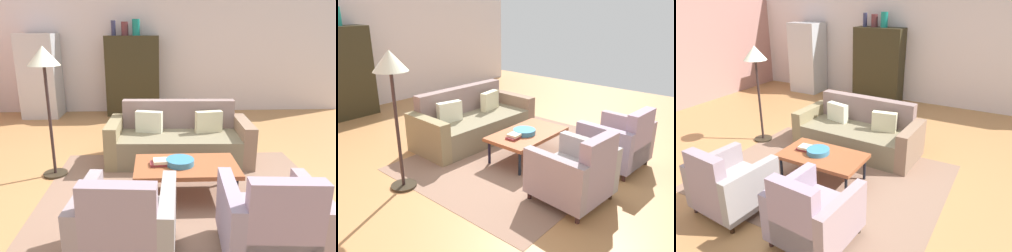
# 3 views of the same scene
# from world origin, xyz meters

# --- Properties ---
(ground_plane) EXTENTS (10.71, 10.71, 0.00)m
(ground_plane) POSITION_xyz_m (0.00, 0.00, 0.00)
(ground_plane) COLOR #B07C49
(wall_back) EXTENTS (8.93, 0.12, 2.80)m
(wall_back) POSITION_xyz_m (0.00, 4.03, 1.40)
(wall_back) COLOR silver
(wall_back) RESTS_ON ground
(area_rug) EXTENTS (3.40, 2.60, 0.01)m
(area_rug) POSITION_xyz_m (0.17, -0.26, 0.00)
(area_rug) COLOR #886754
(area_rug) RESTS_ON ground
(couch) EXTENTS (2.13, 0.98, 0.86)m
(couch) POSITION_xyz_m (0.17, 0.87, 0.29)
(couch) COLOR #786E54
(couch) RESTS_ON ground
(coffee_table) EXTENTS (1.20, 0.70, 0.40)m
(coffee_table) POSITION_xyz_m (0.17, -0.31, 0.37)
(coffee_table) COLOR black
(coffee_table) RESTS_ON ground
(armchair_left) EXTENTS (0.86, 0.86, 0.88)m
(armchair_left) POSITION_xyz_m (-0.44, -1.48, 0.34)
(armchair_left) COLOR black
(armchair_left) RESTS_ON ground
(armchair_right) EXTENTS (0.85, 0.85, 0.88)m
(armchair_right) POSITION_xyz_m (0.76, -1.48, 0.34)
(armchair_right) COLOR #2A2D16
(armchair_right) RESTS_ON ground
(fruit_bowl) EXTENTS (0.33, 0.33, 0.07)m
(fruit_bowl) POSITION_xyz_m (0.10, -0.31, 0.44)
(fruit_bowl) COLOR teal
(fruit_bowl) RESTS_ON coffee_table
(book_stack) EXTENTS (0.29, 0.17, 0.06)m
(book_stack) POSITION_xyz_m (-0.11, -0.31, 0.43)
(book_stack) COLOR maroon
(book_stack) RESTS_ON coffee_table
(cabinet) EXTENTS (1.20, 0.51, 1.80)m
(cabinet) POSITION_xyz_m (-0.68, 3.69, 0.90)
(cabinet) COLOR #2F2917
(cabinet) RESTS_ON ground
(floor_lamp) EXTENTS (0.40, 0.40, 1.72)m
(floor_lamp) POSITION_xyz_m (-1.56, 0.34, 1.44)
(floor_lamp) COLOR #2E2619
(floor_lamp) RESTS_ON ground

